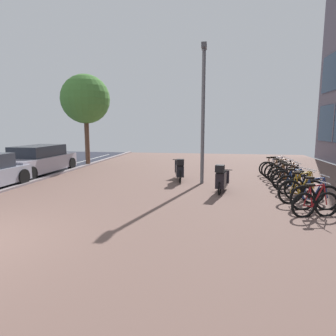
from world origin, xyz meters
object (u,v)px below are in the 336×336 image
Objects in this scene: bicycle_rack_07 at (284,174)px; parked_car_far at (38,160)px; bicycle_rack_05 at (291,180)px; scooter_near at (222,179)px; bicycle_rack_08 at (280,172)px; bicycle_rack_02 at (302,192)px; bicycle_rack_00 at (315,204)px; bicycle_rack_09 at (277,169)px; street_tree at (85,99)px; bicycle_rack_06 at (288,177)px; bicycle_rack_01 at (315,197)px; scooter_mid at (180,170)px; bicycle_rack_03 at (304,188)px; bicycle_rack_04 at (295,184)px; lamp_post at (203,107)px; bicycle_rack_10 at (272,168)px.

parked_car_far is (-11.19, 0.42, 0.30)m from bicycle_rack_07.
scooter_near is (-2.50, -0.86, 0.10)m from bicycle_rack_05.
bicycle_rack_02 is at bearing -93.25° from bicycle_rack_08.
bicycle_rack_05 reaches higher than bicycle_rack_00.
bicycle_rack_09 is 0.27× the size of street_tree.
parked_car_far is (-11.15, -0.87, 0.30)m from bicycle_rack_09.
bicycle_rack_06 is at bearing -5.46° from parked_car_far.
street_tree is at bearing 166.03° from bicycle_rack_09.
bicycle_rack_05 is 1.94m from bicycle_rack_08.
bicycle_rack_06 is at bearing 89.05° from bicycle_rack_01.
scooter_mid is 0.36× the size of street_tree.
bicycle_rack_09 reaches higher than bicycle_rack_00.
bicycle_rack_03 is at bearing 81.41° from bicycle_rack_00.
bicycle_rack_07 is 1.02× the size of bicycle_rack_08.
street_tree is (-10.14, 5.11, 3.45)m from bicycle_rack_05.
scooter_near is 9.00m from parked_car_far.
bicycle_rack_04 is 2.47m from scooter_near.
lamp_post is (-3.20, 1.32, 2.67)m from bicycle_rack_04.
bicycle_rack_02 is 11.54m from parked_car_far.
bicycle_rack_04 is at bearing 100.02° from bicycle_rack_03.
bicycle_rack_01 is 3.88m from bicycle_rack_07.
bicycle_rack_09 is at bearing 87.30° from bicycle_rack_02.
scooter_near is at bearing 145.18° from bicycle_rack_01.
bicycle_rack_10 is at bearing 59.23° from scooter_near.
bicycle_rack_02 is 4.99m from scooter_mid.
street_tree is at bearing 156.30° from bicycle_rack_06.
bicycle_rack_06 is at bearing -92.37° from bicycle_rack_07.
lamp_post is at bearing 139.42° from bicycle_rack_02.
bicycle_rack_06 is at bearing 86.24° from bicycle_rack_00.
bicycle_rack_09 is at bearing 90.68° from bicycle_rack_03.
bicycle_rack_08 is 0.86× the size of scooter_near.
bicycle_rack_03 is at bearing -88.22° from bicycle_rack_10.
bicycle_rack_03 is 11.60m from parked_car_far.
bicycle_rack_00 is 0.90× the size of bicycle_rack_07.
street_tree is (-10.22, 6.41, 3.47)m from bicycle_rack_03.
bicycle_rack_09 is at bearing 91.53° from bicycle_rack_07.
scooter_near is (-2.54, -1.50, 0.11)m from bicycle_rack_06.
bicycle_rack_06 is (0.08, 1.29, 0.02)m from bicycle_rack_04.
parked_car_far is (-11.11, 4.29, 0.31)m from bicycle_rack_01.
bicycle_rack_01 is 1.94m from bicycle_rack_04.
bicycle_rack_07 reaches higher than bicycle_rack_01.
bicycle_rack_09 is at bearing 89.49° from bicycle_rack_01.
bicycle_rack_09 is (-0.03, 1.29, 0.00)m from bicycle_rack_07.
bicycle_rack_02 is 0.76× the size of scooter_mid.
bicycle_rack_02 is at bearing -18.44° from parked_car_far.
bicycle_rack_05 is at bearing -91.06° from bicycle_rack_08.
bicycle_rack_00 is 0.88× the size of bicycle_rack_02.
lamp_post is at bearing 168.18° from bicycle_rack_05.
bicycle_rack_02 reaches higher than bicycle_rack_06.
bicycle_rack_07 is 0.31× the size of parked_car_far.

